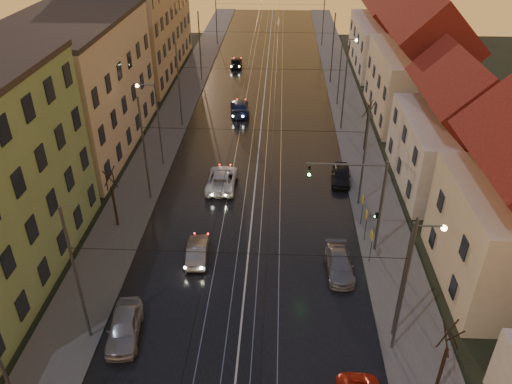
% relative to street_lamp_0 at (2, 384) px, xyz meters
% --- Properties ---
extents(road, '(16.00, 120.00, 0.04)m').
position_rel_street_lamp_0_xyz_m(road, '(9.10, 38.00, -4.87)').
color(road, black).
rests_on(road, ground).
extents(sidewalk_left, '(4.00, 120.00, 0.15)m').
position_rel_street_lamp_0_xyz_m(sidewalk_left, '(-0.90, 38.00, -4.81)').
color(sidewalk_left, '#4C4C4C').
rests_on(sidewalk_left, ground).
extents(sidewalk_right, '(4.00, 120.00, 0.15)m').
position_rel_street_lamp_0_xyz_m(sidewalk_right, '(19.10, 38.00, -4.81)').
color(sidewalk_right, '#4C4C4C').
rests_on(sidewalk_right, ground).
extents(tram_rail_0, '(0.06, 120.00, 0.03)m').
position_rel_street_lamp_0_xyz_m(tram_rail_0, '(6.90, 38.00, -4.83)').
color(tram_rail_0, gray).
rests_on(tram_rail_0, road).
extents(tram_rail_1, '(0.06, 120.00, 0.03)m').
position_rel_street_lamp_0_xyz_m(tram_rail_1, '(8.33, 38.00, -4.83)').
color(tram_rail_1, gray).
rests_on(tram_rail_1, road).
extents(tram_rail_2, '(0.06, 120.00, 0.03)m').
position_rel_street_lamp_0_xyz_m(tram_rail_2, '(9.87, 38.00, -4.83)').
color(tram_rail_2, gray).
rests_on(tram_rail_2, road).
extents(tram_rail_3, '(0.06, 120.00, 0.03)m').
position_rel_street_lamp_0_xyz_m(tram_rail_3, '(11.30, 38.00, -4.83)').
color(tram_rail_3, gray).
rests_on(tram_rail_3, road).
extents(apartment_left_2, '(10.00, 20.00, 12.00)m').
position_rel_street_lamp_0_xyz_m(apartment_left_2, '(-8.40, 32.00, 1.11)').
color(apartment_left_2, '#B4A48B').
rests_on(apartment_left_2, ground).
extents(apartment_left_3, '(10.00, 24.00, 14.00)m').
position_rel_street_lamp_0_xyz_m(apartment_left_3, '(-8.40, 56.00, 2.11)').
color(apartment_left_3, tan).
rests_on(apartment_left_3, ground).
extents(house_right_2, '(9.18, 12.24, 9.20)m').
position_rel_street_lamp_0_xyz_m(house_right_2, '(26.10, 26.00, -0.24)').
color(house_right_2, beige).
rests_on(house_right_2, ground).
extents(house_right_3, '(9.18, 14.28, 11.50)m').
position_rel_street_lamp_0_xyz_m(house_right_3, '(26.10, 41.00, 0.92)').
color(house_right_3, beige).
rests_on(house_right_3, ground).
extents(house_right_4, '(9.18, 16.32, 10.00)m').
position_rel_street_lamp_0_xyz_m(house_right_4, '(26.10, 59.00, 0.16)').
color(house_right_4, beige).
rests_on(house_right_4, ground).
extents(catenary_pole_l_1, '(0.16, 0.16, 9.00)m').
position_rel_street_lamp_0_xyz_m(catenary_pole_l_1, '(0.50, 7.00, -0.39)').
color(catenary_pole_l_1, '#595B60').
rests_on(catenary_pole_l_1, ground).
extents(catenary_pole_r_1, '(0.16, 0.16, 9.00)m').
position_rel_street_lamp_0_xyz_m(catenary_pole_r_1, '(17.70, 7.00, -0.39)').
color(catenary_pole_r_1, '#595B60').
rests_on(catenary_pole_r_1, ground).
extents(catenary_pole_l_2, '(0.16, 0.16, 9.00)m').
position_rel_street_lamp_0_xyz_m(catenary_pole_l_2, '(0.50, 22.00, -0.39)').
color(catenary_pole_l_2, '#595B60').
rests_on(catenary_pole_l_2, ground).
extents(catenary_pole_r_2, '(0.16, 0.16, 9.00)m').
position_rel_street_lamp_0_xyz_m(catenary_pole_r_2, '(17.70, 22.00, -0.39)').
color(catenary_pole_r_2, '#595B60').
rests_on(catenary_pole_r_2, ground).
extents(catenary_pole_l_3, '(0.16, 0.16, 9.00)m').
position_rel_street_lamp_0_xyz_m(catenary_pole_l_3, '(0.50, 37.00, -0.39)').
color(catenary_pole_l_3, '#595B60').
rests_on(catenary_pole_l_3, ground).
extents(catenary_pole_r_3, '(0.16, 0.16, 9.00)m').
position_rel_street_lamp_0_xyz_m(catenary_pole_r_3, '(17.70, 37.00, -0.39)').
color(catenary_pole_r_3, '#595B60').
rests_on(catenary_pole_r_3, ground).
extents(catenary_pole_l_4, '(0.16, 0.16, 9.00)m').
position_rel_street_lamp_0_xyz_m(catenary_pole_l_4, '(0.50, 52.00, -0.39)').
color(catenary_pole_l_4, '#595B60').
rests_on(catenary_pole_l_4, ground).
extents(catenary_pole_r_4, '(0.16, 0.16, 9.00)m').
position_rel_street_lamp_0_xyz_m(catenary_pole_r_4, '(17.70, 52.00, -0.39)').
color(catenary_pole_r_4, '#595B60').
rests_on(catenary_pole_r_4, ground).
extents(catenary_pole_l_5, '(0.16, 0.16, 9.00)m').
position_rel_street_lamp_0_xyz_m(catenary_pole_l_5, '(0.50, 70.00, -0.39)').
color(catenary_pole_l_5, '#595B60').
rests_on(catenary_pole_l_5, ground).
extents(catenary_pole_r_5, '(0.16, 0.16, 9.00)m').
position_rel_street_lamp_0_xyz_m(catenary_pole_r_5, '(17.70, 70.00, -0.39)').
color(catenary_pole_r_5, '#595B60').
rests_on(catenary_pole_r_5, ground).
extents(street_lamp_0, '(1.75, 0.32, 8.00)m').
position_rel_street_lamp_0_xyz_m(street_lamp_0, '(0.00, 0.00, 0.00)').
color(street_lamp_0, '#595B60').
rests_on(street_lamp_0, ground).
extents(street_lamp_1, '(1.75, 0.32, 8.00)m').
position_rel_street_lamp_0_xyz_m(street_lamp_1, '(18.21, 8.00, 0.00)').
color(street_lamp_1, '#595B60').
rests_on(street_lamp_1, ground).
extents(street_lamp_2, '(1.75, 0.32, 8.00)m').
position_rel_street_lamp_0_xyz_m(street_lamp_2, '(0.00, 28.00, 0.00)').
color(street_lamp_2, '#595B60').
rests_on(street_lamp_2, ground).
extents(street_lamp_3, '(1.75, 0.32, 8.00)m').
position_rel_street_lamp_0_xyz_m(street_lamp_3, '(18.21, 44.00, 0.00)').
color(street_lamp_3, '#595B60').
rests_on(street_lamp_3, ground).
extents(traffic_light_mast, '(5.30, 0.32, 7.20)m').
position_rel_street_lamp_0_xyz_m(traffic_light_mast, '(17.10, 16.00, -0.29)').
color(traffic_light_mast, '#595B60').
rests_on(traffic_light_mast, ground).
extents(bare_tree_0, '(1.09, 1.09, 5.11)m').
position_rel_street_lamp_0_xyz_m(bare_tree_0, '(-1.09, 18.00, -2.40)').
color(bare_tree_0, black).
rests_on(bare_tree_0, ground).
extents(bare_tree_1, '(1.09, 1.09, 5.11)m').
position_rel_street_lamp_0_xyz_m(bare_tree_1, '(19.31, 4.00, -2.40)').
color(bare_tree_1, black).
rests_on(bare_tree_1, ground).
extents(bare_tree_2, '(1.09, 1.09, 5.11)m').
position_rel_street_lamp_0_xyz_m(bare_tree_2, '(19.51, 32.00, -2.40)').
color(bare_tree_2, black).
rests_on(bare_tree_2, ground).
extents(driving_car_1, '(1.62, 3.95, 1.27)m').
position_rel_street_lamp_0_xyz_m(driving_car_1, '(5.60, 14.49, -4.25)').
color(driving_car_1, gray).
rests_on(driving_car_1, ground).
extents(driving_car_2, '(2.45, 5.24, 1.45)m').
position_rel_street_lamp_0_xyz_m(driving_car_2, '(6.24, 24.40, -4.16)').
color(driving_car_2, silver).
rests_on(driving_car_2, ground).
extents(driving_car_3, '(2.67, 5.32, 1.48)m').
position_rel_street_lamp_0_xyz_m(driving_car_3, '(6.50, 40.86, -4.14)').
color(driving_car_3, navy).
rests_on(driving_car_3, ground).
extents(driving_car_4, '(1.85, 4.13, 1.38)m').
position_rel_street_lamp_0_xyz_m(driving_car_4, '(4.65, 58.26, -4.20)').
color(driving_car_4, black).
rests_on(driving_car_4, ground).
extents(parked_left_3, '(2.21, 4.50, 1.48)m').
position_rel_street_lamp_0_xyz_m(parked_left_3, '(2.49, 7.21, -4.15)').
color(parked_left_3, '#9A9A9F').
rests_on(parked_left_3, ground).
extents(parked_right_1, '(1.89, 4.31, 1.23)m').
position_rel_street_lamp_0_xyz_m(parked_right_1, '(15.34, 13.51, -4.27)').
color(parked_right_1, gray).
rests_on(parked_right_1, ground).
extents(parked_right_2, '(1.89, 4.10, 1.36)m').
position_rel_street_lamp_0_xyz_m(parked_right_2, '(16.60, 25.70, -4.21)').
color(parked_right_2, black).
rests_on(parked_right_2, ground).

